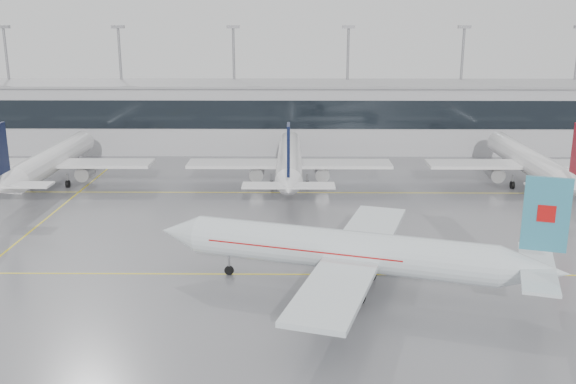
{
  "coord_description": "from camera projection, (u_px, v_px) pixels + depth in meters",
  "views": [
    {
      "loc": [
        0.66,
        -57.81,
        24.07
      ],
      "look_at": [
        0.0,
        12.0,
        5.0
      ],
      "focal_mm": 40.0,
      "sensor_mm": 36.0,
      "label": 1
    }
  ],
  "objects": [
    {
      "name": "ground",
      "position": [
        287.0,
        274.0,
        62.12
      ],
      "size": [
        320.0,
        320.0,
        0.0
      ],
      "primitive_type": "plane",
      "color": "slate",
      "rests_on": "ground"
    },
    {
      "name": "taxi_line_main",
      "position": [
        287.0,
        274.0,
        62.12
      ],
      "size": [
        120.0,
        0.25,
        0.01
      ],
      "primitive_type": "cube",
      "color": "yellow",
      "rests_on": "ground"
    },
    {
      "name": "taxi_line_north",
      "position": [
        289.0,
        193.0,
        91.05
      ],
      "size": [
        120.0,
        0.25,
        0.01
      ],
      "primitive_type": "cube",
      "color": "yellow",
      "rests_on": "ground"
    },
    {
      "name": "taxi_line_cross",
      "position": [
        38.0,
        225.0,
        76.86
      ],
      "size": [
        0.25,
        60.0,
        0.01
      ],
      "primitive_type": "cube",
      "color": "yellow",
      "rests_on": "ground"
    },
    {
      "name": "terminal",
      "position": [
        291.0,
        117.0,
        120.34
      ],
      "size": [
        180.0,
        15.0,
        12.0
      ],
      "primitive_type": "cube",
      "color": "#A8A8AC",
      "rests_on": "ground"
    },
    {
      "name": "terminal_glass",
      "position": [
        290.0,
        115.0,
        112.66
      ],
      "size": [
        180.0,
        0.2,
        5.0
      ],
      "primitive_type": "cube",
      "color": "black",
      "rests_on": "ground"
    },
    {
      "name": "terminal_roof",
      "position": [
        291.0,
        84.0,
        118.71
      ],
      "size": [
        182.0,
        16.0,
        0.4
      ],
      "primitive_type": "cube",
      "color": "gray",
      "rests_on": "ground"
    },
    {
      "name": "light_masts",
      "position": [
        291.0,
        74.0,
        124.2
      ],
      "size": [
        156.4,
        1.0,
        22.6
      ],
      "color": "gray",
      "rests_on": "ground"
    },
    {
      "name": "air_canada_jet",
      "position": [
        353.0,
        252.0,
        57.49
      ],
      "size": [
        36.64,
        30.06,
        11.82
      ],
      "rotation": [
        0.0,
        0.0,
        2.84
      ],
      "color": "silver",
      "rests_on": "ground"
    },
    {
      "name": "parked_jet_b",
      "position": [
        51.0,
        161.0,
        93.96
      ],
      "size": [
        29.64,
        36.96,
        11.72
      ],
      "rotation": [
        0.0,
        0.0,
        1.57
      ],
      "color": "white",
      "rests_on": "ground"
    },
    {
      "name": "parked_jet_c",
      "position": [
        289.0,
        161.0,
        93.64
      ],
      "size": [
        29.64,
        36.96,
        11.72
      ],
      "rotation": [
        0.0,
        0.0,
        1.57
      ],
      "color": "white",
      "rests_on": "ground"
    },
    {
      "name": "parked_jet_d",
      "position": [
        529.0,
        162.0,
        93.32
      ],
      "size": [
        29.64,
        36.96,
        11.72
      ],
      "rotation": [
        0.0,
        0.0,
        1.57
      ],
      "color": "white",
      "rests_on": "ground"
    }
  ]
}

